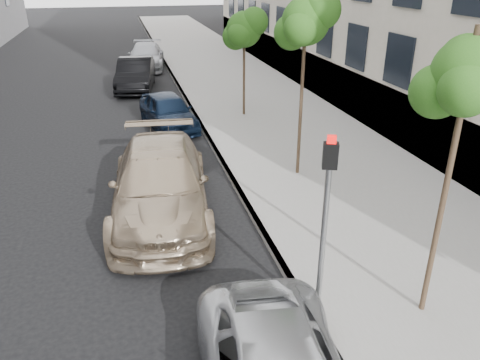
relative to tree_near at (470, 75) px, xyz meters
name	(u,v)px	position (x,y,z in m)	size (l,w,h in m)	color
sidewalk	(222,71)	(1.07, 22.50, -4.38)	(6.40, 72.00, 0.14)	gray
curb	(171,74)	(-2.05, 22.50, -4.38)	(0.15, 72.00, 0.14)	#9E9B93
tree_near	(470,75)	(0.00, 0.00, 0.00)	(1.52, 1.32, 5.07)	#38281C
tree_mid	(307,22)	(0.00, 6.50, 0.12)	(1.66, 1.46, 5.25)	#38281C
tree_far	(245,29)	(0.00, 13.00, -0.81)	(1.75, 1.55, 4.36)	#38281C
signal_pole	(326,209)	(-1.93, 0.42, -2.20)	(0.29, 0.25, 3.39)	#939699
suv	(160,183)	(-4.30, 5.17, -3.58)	(2.42, 5.94, 1.72)	tan
sedan_blue	(168,111)	(-3.33, 12.27, -3.75)	(1.65, 4.09, 1.39)	black
sedan_black	(136,74)	(-4.25, 19.16, -3.64)	(1.71, 4.90, 1.61)	black
sedan_rear	(146,56)	(-3.33, 24.83, -3.68)	(2.13, 5.24, 1.52)	#AFB1B7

